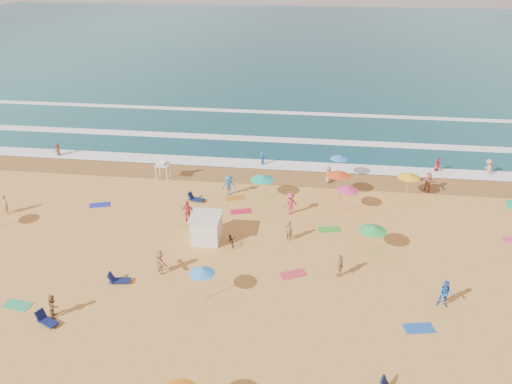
# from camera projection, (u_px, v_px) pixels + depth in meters

# --- Properties ---
(ground) EXTENTS (220.00, 220.00, 0.00)m
(ground) POSITION_uv_depth(u_px,v_px,m) (267.00, 249.00, 36.08)
(ground) COLOR gold
(ground) RESTS_ON ground
(ocean) EXTENTS (220.00, 140.00, 0.18)m
(ocean) POSITION_uv_depth(u_px,v_px,m) (307.00, 42.00, 110.57)
(ocean) COLOR #0C4756
(ocean) RESTS_ON ground
(wet_sand) EXTENTS (220.00, 220.00, 0.00)m
(wet_sand) POSITION_uv_depth(u_px,v_px,m) (281.00, 177.00, 47.16)
(wet_sand) COLOR olive
(wet_sand) RESTS_ON ground
(surf_foam) EXTENTS (200.00, 18.70, 0.05)m
(surf_foam) POSITION_uv_depth(u_px,v_px,m) (288.00, 142.00, 54.94)
(surf_foam) COLOR white
(surf_foam) RESTS_ON ground
(cabana) EXTENTS (2.00, 2.00, 2.00)m
(cabana) POSITION_uv_depth(u_px,v_px,m) (206.00, 229.00, 36.64)
(cabana) COLOR silver
(cabana) RESTS_ON ground
(cabana_roof) EXTENTS (2.20, 2.20, 0.12)m
(cabana_roof) POSITION_uv_depth(u_px,v_px,m) (206.00, 216.00, 36.17)
(cabana_roof) COLOR silver
(cabana_roof) RESTS_ON cabana
(bicycle) EXTENTS (1.05, 1.61, 0.80)m
(bicycle) POSITION_uv_depth(u_px,v_px,m) (231.00, 239.00, 36.43)
(bicycle) COLOR black
(bicycle) RESTS_ON ground
(lifeguard_stand) EXTENTS (1.20, 1.20, 2.10)m
(lifeguard_stand) POSITION_uv_depth(u_px,v_px,m) (163.00, 169.00, 46.10)
(lifeguard_stand) COLOR white
(lifeguard_stand) RESTS_ON ground
(beach_umbrellas) EXTENTS (62.96, 31.66, 0.75)m
(beach_umbrellas) POSITION_uv_depth(u_px,v_px,m) (293.00, 218.00, 35.78)
(beach_umbrellas) COLOR #DF316F
(beach_umbrellas) RESTS_ON ground
(loungers) EXTENTS (49.82, 19.90, 0.34)m
(loungers) POSITION_uv_depth(u_px,v_px,m) (342.00, 297.00, 30.90)
(loungers) COLOR #0F154E
(loungers) RESTS_ON ground
(towels) EXTENTS (49.09, 20.29, 0.03)m
(towels) POSITION_uv_depth(u_px,v_px,m) (264.00, 257.00, 35.13)
(towels) COLOR red
(towels) RESTS_ON ground
(beachgoers) EXTENTS (48.35, 25.25, 2.13)m
(beachgoers) POSITION_uv_depth(u_px,v_px,m) (284.00, 203.00, 40.71)
(beachgoers) COLOR #CE3356
(beachgoers) RESTS_ON ground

